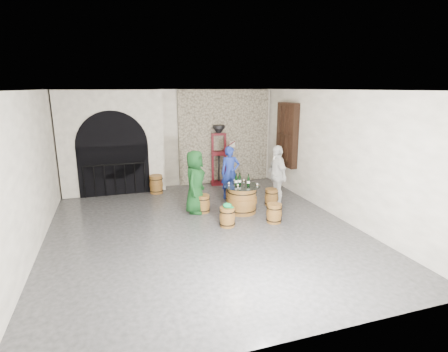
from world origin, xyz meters
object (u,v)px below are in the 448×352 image
object	(u,v)px
barrel_stool_right	(271,197)
person_green	(195,182)
barrel_table	(242,199)
wine_bottle_left	(236,180)
barrel_stool_far	(232,193)
wine_bottle_right	(240,180)
corking_press	(219,151)
person_blue	(230,173)
wine_bottle_center	(248,181)
person_white	(277,175)
barrel_stool_near_right	(274,213)
barrel_stool_near_left	(227,217)
side_barrel	(156,184)
barrel_stool_left	(203,204)

from	to	relation	value
barrel_stool_right	person_green	world-z (taller)	person_green
barrel_table	barrel_stool_right	distance (m)	1.05
wine_bottle_left	barrel_stool_far	bearing A→B (deg)	77.07
wine_bottle_right	corking_press	xyz separation A→B (m)	(0.28, 2.79, 0.30)
barrel_table	person_blue	bearing A→B (deg)	85.38
barrel_stool_right	person_green	distance (m)	2.27
barrel_stool_far	wine_bottle_left	distance (m)	1.18
barrel_stool_right	wine_bottle_left	xyz separation A→B (m)	(-1.14, -0.21, 0.64)
wine_bottle_center	person_blue	bearing A→B (deg)	91.87
person_white	wine_bottle_left	bearing A→B (deg)	-77.92
barrel_stool_far	wine_bottle_left	xyz separation A→B (m)	(-0.22, -0.96, 0.64)
barrel_stool_far	wine_bottle_left	world-z (taller)	wine_bottle_left
barrel_stool_near_right	wine_bottle_left	world-z (taller)	wine_bottle_left
corking_press	barrel_stool_near_left	bearing A→B (deg)	-95.09
barrel_table	person_blue	size ratio (longest dim) A/B	0.61
wine_bottle_center	corking_press	size ratio (longest dim) A/B	0.16
person_green	barrel_table	bearing A→B (deg)	-78.97
wine_bottle_left	person_white	bearing A→B (deg)	10.97
barrel_stool_near_left	person_blue	xyz separation A→B (m)	(0.78, 2.07, 0.55)
wine_bottle_right	person_white	bearing A→B (deg)	11.19
corking_press	side_barrel	bearing A→B (deg)	-160.52
barrel_stool_near_left	wine_bottle_left	xyz separation A→B (m)	(0.54, 0.88, 0.64)
side_barrel	corking_press	distance (m)	2.41
person_green	side_barrel	bearing A→B (deg)	50.32
wine_bottle_left	barrel_stool_left	bearing A→B (deg)	163.37
wine_bottle_center	barrel_table	bearing A→B (deg)	154.01
barrel_stool_near_left	barrel_stool_near_right	bearing A→B (deg)	-5.76
barrel_stool_near_right	wine_bottle_right	bearing A→B (deg)	118.06
barrel_table	wine_bottle_center	size ratio (longest dim) A/B	2.98
barrel_stool_far	barrel_table	bearing A→B (deg)	-94.62
barrel_stool_near_right	person_blue	bearing A→B (deg)	100.42
barrel_stool_right	person_blue	distance (m)	1.45
corking_press	person_green	bearing A→B (deg)	-110.75
corking_press	wine_bottle_right	bearing A→B (deg)	-86.78
barrel_stool_near_left	wine_bottle_center	xyz separation A→B (m)	(0.83, 0.73, 0.64)
barrel_stool_right	barrel_stool_near_left	size ratio (longest dim) A/B	1.00
barrel_stool_left	barrel_stool_right	world-z (taller)	same
barrel_stool_right	side_barrel	size ratio (longest dim) A/B	0.82
barrel_table	barrel_stool_near_right	size ratio (longest dim) A/B	2.03
corking_press	barrel_table	bearing A→B (deg)	-85.90
barrel_stool_near_right	barrel_stool_near_left	world-z (taller)	same
barrel_stool_left	barrel_stool_right	bearing A→B (deg)	-1.41
person_green	side_barrel	distance (m)	2.29
wine_bottle_right	person_blue	bearing A→B (deg)	83.32
person_green	person_white	world-z (taller)	person_white
barrel_stool_left	person_white	bearing A→B (deg)	-0.04
barrel_stool_left	person_green	bearing A→B (deg)	161.18
wine_bottle_left	barrel_stool_right	bearing A→B (deg)	10.23
barrel_stool_left	barrel_stool_near_right	xyz separation A→B (m)	(1.50, -1.25, 0.00)
wine_bottle_center	wine_bottle_left	bearing A→B (deg)	151.45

